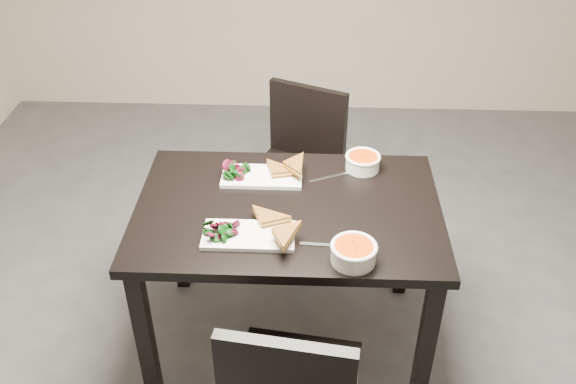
{
  "coord_description": "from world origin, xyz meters",
  "views": [
    {
      "loc": [
        -0.26,
        -1.77,
        2.21
      ],
      "look_at": [
        -0.34,
        0.2,
        0.82
      ],
      "focal_mm": 39.08,
      "sensor_mm": 36.0,
      "label": 1
    }
  ],
  "objects_px": {
    "plate_near": "(249,235)",
    "plate_far": "(262,177)",
    "table": "(288,226)",
    "chair_far": "(298,160)",
    "soup_bowl_near": "(354,252)",
    "soup_bowl_far": "(363,161)"
  },
  "relations": [
    {
      "from": "soup_bowl_far",
      "to": "plate_near",
      "type": "bearing_deg",
      "value": -132.55
    },
    {
      "from": "table",
      "to": "chair_far",
      "type": "relative_size",
      "value": 1.41
    },
    {
      "from": "soup_bowl_far",
      "to": "plate_far",
      "type": "bearing_deg",
      "value": -167.92
    },
    {
      "from": "plate_near",
      "to": "soup_bowl_near",
      "type": "xyz_separation_m",
      "value": [
        0.38,
        -0.11,
        0.03
      ]
    },
    {
      "from": "plate_near",
      "to": "soup_bowl_near",
      "type": "relative_size",
      "value": 2.05
    },
    {
      "from": "plate_near",
      "to": "soup_bowl_far",
      "type": "height_order",
      "value": "soup_bowl_far"
    },
    {
      "from": "plate_far",
      "to": "plate_near",
      "type": "bearing_deg",
      "value": -92.75
    },
    {
      "from": "plate_far",
      "to": "soup_bowl_far",
      "type": "height_order",
      "value": "soup_bowl_far"
    },
    {
      "from": "soup_bowl_far",
      "to": "table",
      "type": "bearing_deg",
      "value": -136.93
    },
    {
      "from": "chair_far",
      "to": "soup_bowl_far",
      "type": "distance_m",
      "value": 0.64
    },
    {
      "from": "table",
      "to": "plate_far",
      "type": "relative_size",
      "value": 3.6
    },
    {
      "from": "plate_near",
      "to": "plate_far",
      "type": "distance_m",
      "value": 0.39
    },
    {
      "from": "table",
      "to": "chair_far",
      "type": "xyz_separation_m",
      "value": [
        0.02,
        0.77,
        -0.17
      ]
    },
    {
      "from": "chair_far",
      "to": "soup_bowl_near",
      "type": "relative_size",
      "value": 5.16
    },
    {
      "from": "chair_far",
      "to": "table",
      "type": "bearing_deg",
      "value": -67.85
    },
    {
      "from": "plate_near",
      "to": "plate_far",
      "type": "bearing_deg",
      "value": 87.25
    },
    {
      "from": "chair_far",
      "to": "soup_bowl_far",
      "type": "height_order",
      "value": "chair_far"
    },
    {
      "from": "table",
      "to": "chair_far",
      "type": "height_order",
      "value": "chair_far"
    },
    {
      "from": "soup_bowl_near",
      "to": "soup_bowl_far",
      "type": "distance_m",
      "value": 0.6
    },
    {
      "from": "chair_far",
      "to": "plate_near",
      "type": "xyz_separation_m",
      "value": [
        -0.16,
        -0.96,
        0.27
      ]
    },
    {
      "from": "chair_far",
      "to": "plate_far",
      "type": "bearing_deg",
      "value": -79.82
    },
    {
      "from": "table",
      "to": "soup_bowl_far",
      "type": "relative_size",
      "value": 7.96
    }
  ]
}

